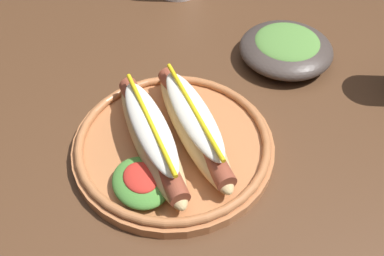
% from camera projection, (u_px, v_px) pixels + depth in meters
% --- Properties ---
extents(dining_table, '(1.38, 1.02, 0.74)m').
position_uv_depth(dining_table, '(203.00, 158.00, 0.74)').
color(dining_table, '#51331E').
rests_on(dining_table, ground_plane).
extents(hot_dog_plate, '(0.28, 0.28, 0.08)m').
position_uv_depth(hot_dog_plate, '(172.00, 140.00, 0.62)').
color(hot_dog_plate, '#B77042').
rests_on(hot_dog_plate, dining_table).
extents(side_bowl, '(0.16, 0.16, 0.05)m').
position_uv_depth(side_bowl, '(286.00, 48.00, 0.76)').
color(side_bowl, '#423833').
rests_on(side_bowl, dining_table).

